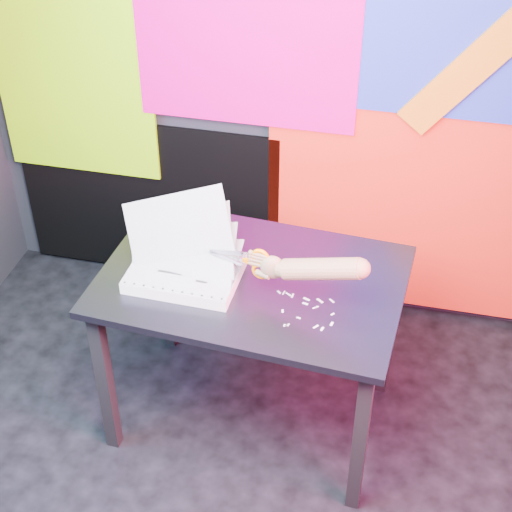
# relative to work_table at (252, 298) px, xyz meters

# --- Properties ---
(room) EXTENTS (3.01, 3.01, 2.71)m
(room) POSITION_rel_work_table_xyz_m (0.04, -0.65, 0.70)
(room) COLOR black
(room) RESTS_ON ground
(backdrop) EXTENTS (2.88, 0.05, 2.08)m
(backdrop) POSITION_rel_work_table_xyz_m (0.10, 0.82, 0.31)
(backdrop) COLOR red
(backdrop) RESTS_ON ground
(work_table) EXTENTS (1.16, 0.82, 0.75)m
(work_table) POSITION_rel_work_table_xyz_m (0.00, 0.00, 0.00)
(work_table) COLOR black
(work_table) RESTS_ON ground
(printout_stack) EXTENTS (0.46, 0.30, 0.37)m
(printout_stack) POSITION_rel_work_table_xyz_m (-0.24, -0.05, 0.13)
(printout_stack) COLOR silver
(printout_stack) RESTS_ON work_table
(scissors) EXTENTS (0.23, 0.05, 0.13)m
(scissors) POSITION_rel_work_table_xyz_m (0.04, -0.08, 0.24)
(scissors) COLOR silver
(scissors) RESTS_ON printout_stack
(hand_forearm) EXTENTS (0.42, 0.12, 0.17)m
(hand_forearm) POSITION_rel_work_table_xyz_m (0.24, -0.12, 0.28)
(hand_forearm) COLOR #9A6B51
(hand_forearm) RESTS_ON work_table
(paper_clippings) EXTENTS (0.23, 0.19, 0.00)m
(paper_clippings) POSITION_rel_work_table_xyz_m (0.23, -0.12, 0.10)
(paper_clippings) COLOR white
(paper_clippings) RESTS_ON work_table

